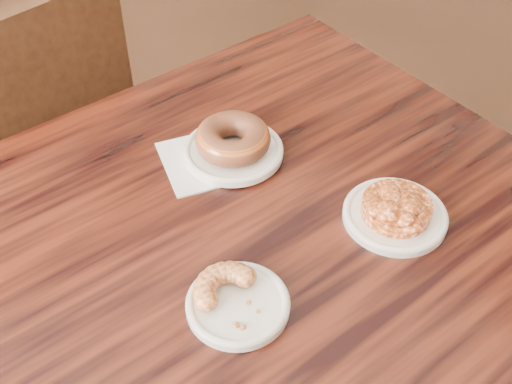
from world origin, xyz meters
TOP-DOWN VIEW (x-y plane):
  - floor at (0.00, 0.00)m, footprint 5.00×5.00m
  - cafe_table at (-0.16, -0.24)m, footprint 0.98×0.98m
  - chair_far at (-0.29, 0.55)m, footprint 0.48×0.48m
  - napkin at (-0.15, -0.03)m, footprint 0.18×0.18m
  - plate_donut at (-0.11, -0.05)m, footprint 0.17×0.17m
  - plate_cruller at (-0.29, -0.31)m, footprint 0.14×0.14m
  - plate_fritter at (0.00, -0.32)m, footprint 0.16×0.16m
  - glazed_donut at (-0.11, -0.05)m, footprint 0.13×0.13m
  - apple_fritter at (0.00, -0.32)m, footprint 0.15×0.15m
  - cruller_fragment at (-0.29, -0.31)m, footprint 0.11×0.11m

SIDE VIEW (x-z plane):
  - floor at x=0.00m, z-range 0.00..0.00m
  - cafe_table at x=-0.16m, z-range 0.00..0.75m
  - chair_far at x=-0.29m, z-range 0.00..0.90m
  - napkin at x=-0.15m, z-range 0.75..0.75m
  - plate_cruller at x=-0.29m, z-range 0.75..0.76m
  - plate_fritter at x=0.00m, z-range 0.75..0.76m
  - plate_donut at x=-0.11m, z-range 0.75..0.77m
  - cruller_fragment at x=-0.29m, z-range 0.76..0.79m
  - apple_fritter at x=0.00m, z-range 0.76..0.80m
  - glazed_donut at x=-0.11m, z-range 0.77..0.81m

